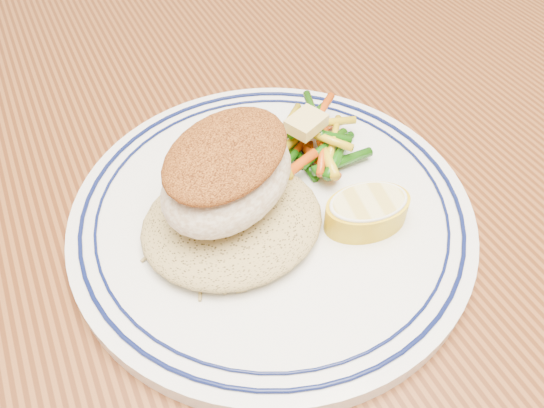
{
  "coord_description": "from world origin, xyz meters",
  "views": [
    {
      "loc": [
        -0.1,
        -0.24,
        1.06
      ],
      "look_at": [
        0.01,
        -0.01,
        0.77
      ],
      "focal_mm": 35.0,
      "sensor_mm": 36.0,
      "label": 1
    }
  ],
  "objects_px": {
    "fish_fillet": "(227,171)",
    "vegetable_pile": "(308,146)",
    "dining_table": "(256,291)",
    "lemon_wedge": "(367,211)",
    "plate": "(272,213)",
    "rice_pilaf": "(232,219)"
  },
  "relations": [
    {
      "from": "rice_pilaf",
      "to": "fish_fillet",
      "type": "xyz_separation_m",
      "value": [
        0.0,
        0.01,
        0.03
      ]
    },
    {
      "from": "fish_fillet",
      "to": "vegetable_pile",
      "type": "relative_size",
      "value": 1.18
    },
    {
      "from": "dining_table",
      "to": "fish_fillet",
      "type": "xyz_separation_m",
      "value": [
        -0.02,
        0.0,
        0.16
      ]
    },
    {
      "from": "fish_fillet",
      "to": "vegetable_pile",
      "type": "bearing_deg",
      "value": 19.75
    },
    {
      "from": "dining_table",
      "to": "vegetable_pile",
      "type": "relative_size",
      "value": 13.4
    },
    {
      "from": "fish_fillet",
      "to": "lemon_wedge",
      "type": "bearing_deg",
      "value": -30.26
    },
    {
      "from": "plate",
      "to": "rice_pilaf",
      "type": "xyz_separation_m",
      "value": [
        -0.03,
        -0.01,
        0.02
      ]
    },
    {
      "from": "lemon_wedge",
      "to": "fish_fillet",
      "type": "bearing_deg",
      "value": 149.74
    },
    {
      "from": "dining_table",
      "to": "lemon_wedge",
      "type": "distance_m",
      "value": 0.15
    },
    {
      "from": "fish_fillet",
      "to": "vegetable_pile",
      "type": "xyz_separation_m",
      "value": [
        0.08,
        0.03,
        -0.03
      ]
    },
    {
      "from": "rice_pilaf",
      "to": "lemon_wedge",
      "type": "height_order",
      "value": "same"
    },
    {
      "from": "plate",
      "to": "fish_fillet",
      "type": "bearing_deg",
      "value": 167.04
    },
    {
      "from": "plate",
      "to": "fish_fillet",
      "type": "distance_m",
      "value": 0.06
    },
    {
      "from": "plate",
      "to": "fish_fillet",
      "type": "height_order",
      "value": "fish_fillet"
    },
    {
      "from": "rice_pilaf",
      "to": "dining_table",
      "type": "bearing_deg",
      "value": 29.64
    },
    {
      "from": "fish_fillet",
      "to": "lemon_wedge",
      "type": "relative_size",
      "value": 1.96
    },
    {
      "from": "dining_table",
      "to": "vegetable_pile",
      "type": "xyz_separation_m",
      "value": [
        0.06,
        0.03,
        0.13
      ]
    },
    {
      "from": "dining_table",
      "to": "vegetable_pile",
      "type": "height_order",
      "value": "vegetable_pile"
    },
    {
      "from": "dining_table",
      "to": "rice_pilaf",
      "type": "height_order",
      "value": "rice_pilaf"
    },
    {
      "from": "plate",
      "to": "vegetable_pile",
      "type": "bearing_deg",
      "value": 35.69
    },
    {
      "from": "dining_table",
      "to": "rice_pilaf",
      "type": "bearing_deg",
      "value": -150.36
    },
    {
      "from": "plate",
      "to": "lemon_wedge",
      "type": "relative_size",
      "value": 4.43
    }
  ]
}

